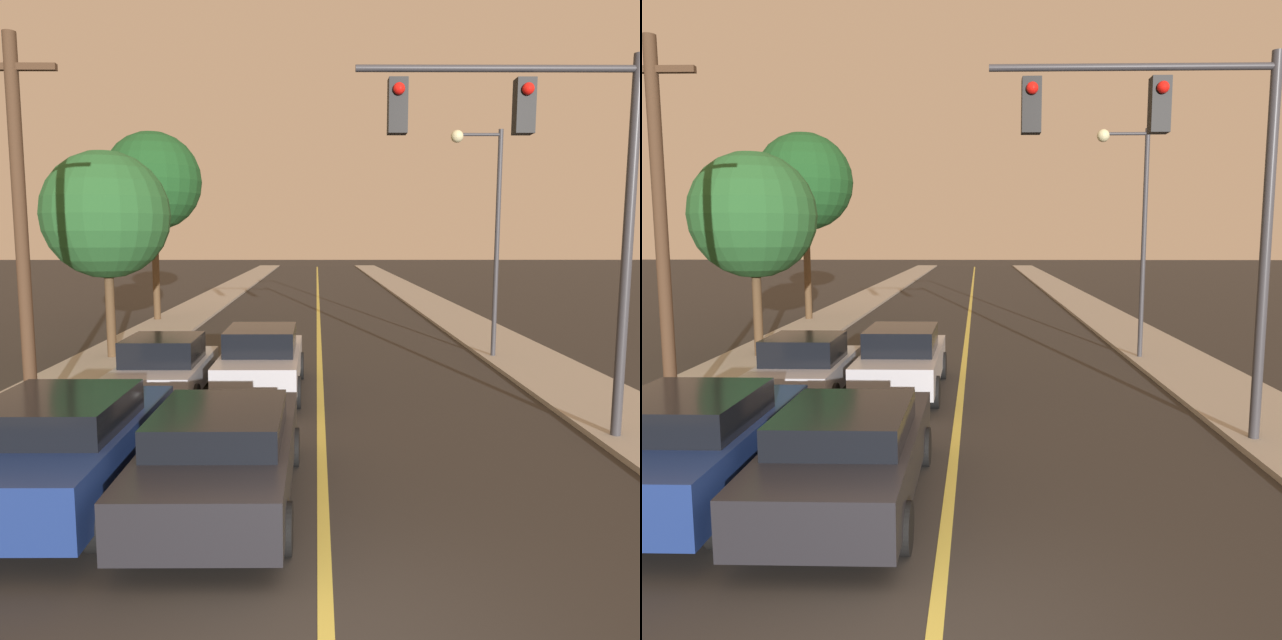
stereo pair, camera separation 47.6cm
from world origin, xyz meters
The scene contains 12 objects.
road_surface centered at (0.00, 36.00, 0.01)m, with size 9.77×80.00×0.01m.
sidewalk_left centered at (-6.14, 36.00, 0.06)m, with size 2.50×80.00×0.12m.
sidewalk_right centered at (6.14, 36.00, 0.06)m, with size 2.50×80.00×0.12m.
car_near_lane_front centered at (-1.37, 3.20, 0.73)m, with size 2.01×4.55×1.39m.
car_near_lane_second centered at (-1.37, 9.41, 0.81)m, with size 1.89×4.51×1.58m.
car_outer_lane_front centered at (-3.52, 3.26, 0.82)m, with size 2.05×4.42×1.55m.
car_outer_lane_second centered at (-3.52, 8.90, 0.72)m, with size 1.92×3.87×1.44m.
traffic_signal_mast centered at (3.79, 5.82, 4.79)m, with size 4.81×0.42×6.56m.
streetlamp_right centered at (4.89, 13.49, 4.38)m, with size 1.52×0.36×6.62m.
utility_pole_left centered at (-5.49, 6.55, 3.83)m, with size 1.60×0.24×7.11m.
tree_left_near centered at (-6.18, 13.35, 4.28)m, with size 3.67×3.67×6.01m.
tree_left_far centered at (-7.02, 21.99, 6.00)m, with size 4.12×4.12×7.95m.
Camera 2 is at (0.39, -4.97, 3.63)m, focal length 35.00 mm.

